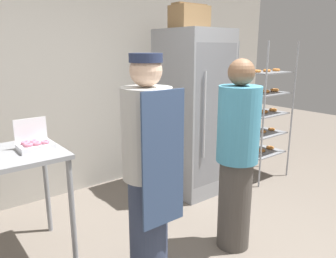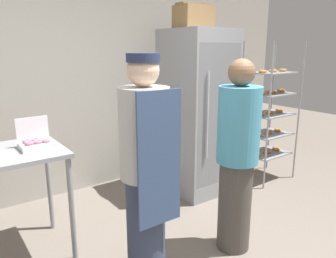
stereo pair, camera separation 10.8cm
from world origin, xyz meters
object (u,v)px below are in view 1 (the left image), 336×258
Objects in this scene: refrigerator at (193,113)px; cardboard_storage_box at (189,17)px; baking_rack at (264,112)px; person_customer at (237,156)px; person_baker at (148,169)px; donut_box at (35,144)px.

refrigerator is 1.09m from cardboard_storage_box.
person_customer is (-1.55, -0.86, -0.06)m from baking_rack.
cardboard_storage_box is (-1.06, 0.32, 1.16)m from baking_rack.
baking_rack is 4.41× the size of cardboard_storage_box.
cardboard_storage_box is at bearing 38.76° from person_baker.
person_baker is 0.83m from person_customer.
person_customer is (0.82, -0.12, -0.04)m from person_baker.
cardboard_storage_box is 0.24× the size of person_baker.
refrigerator reaches higher than donut_box.
baking_rack is 1.60m from cardboard_storage_box.
baking_rack is 1.77m from person_customer.
refrigerator is at bearing 163.78° from baking_rack.
baking_rack is (1.00, -0.29, -0.07)m from refrigerator.
baking_rack is at bearing -16.88° from cardboard_storage_box.
refrigerator reaches higher than baking_rack.
refrigerator is 1.71m from person_baker.
donut_box is at bearing -173.02° from refrigerator.
refrigerator is 4.71× the size of cardboard_storage_box.
person_baker is at bearing -55.85° from donut_box.
refrigerator is 7.46× the size of donut_box.
donut_box is (-2.91, 0.06, 0.09)m from baking_rack.
refrigerator is at bearing 64.52° from person_customer.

